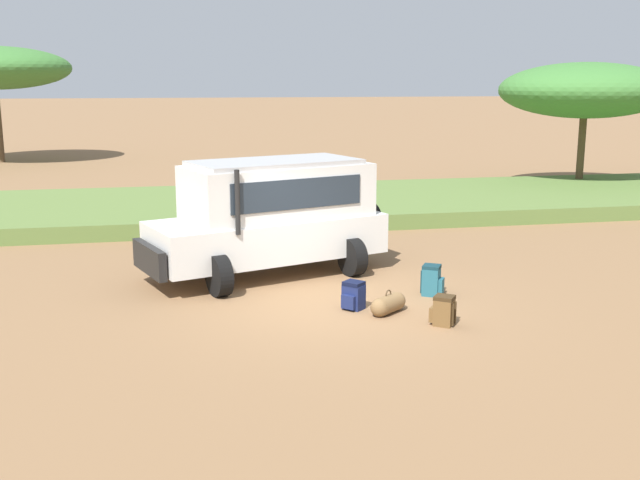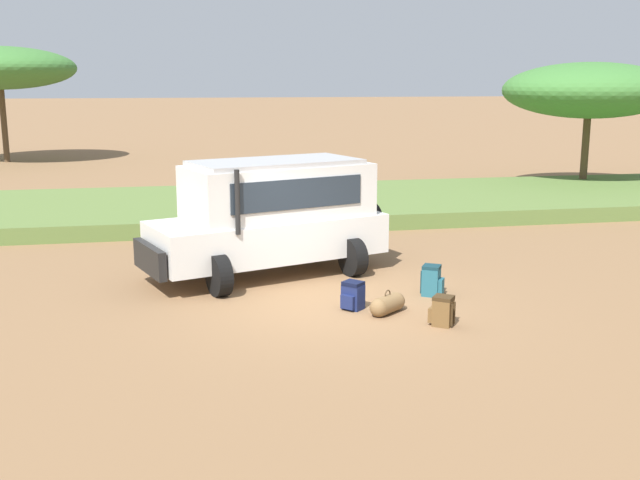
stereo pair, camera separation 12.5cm
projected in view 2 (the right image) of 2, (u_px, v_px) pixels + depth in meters
name	position (u px, v px, depth m)	size (l,w,h in m)	color
ground_plane	(333.00, 306.00, 13.78)	(320.00, 320.00, 0.00)	olive
grass_bank	(267.00, 206.00, 23.34)	(120.00, 7.00, 0.44)	#5B7538
safari_vehicle	(272.00, 214.00, 15.76)	(5.44, 3.67, 2.44)	silver
backpack_beside_front_wheel	(353.00, 296.00, 13.53)	(0.47, 0.47, 0.51)	navy
backpack_cluster_center	(432.00, 281.00, 14.39)	(0.49, 0.45, 0.59)	#235B6B
backpack_near_rear_wheel	(442.00, 311.00, 12.63)	(0.47, 0.44, 0.52)	brown
duffel_bag_low_black_case	(387.00, 304.00, 13.30)	(0.74, 0.66, 0.43)	brown
acacia_tree_left_mid	(589.00, 91.00, 27.25)	(6.35, 5.71, 4.70)	brown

